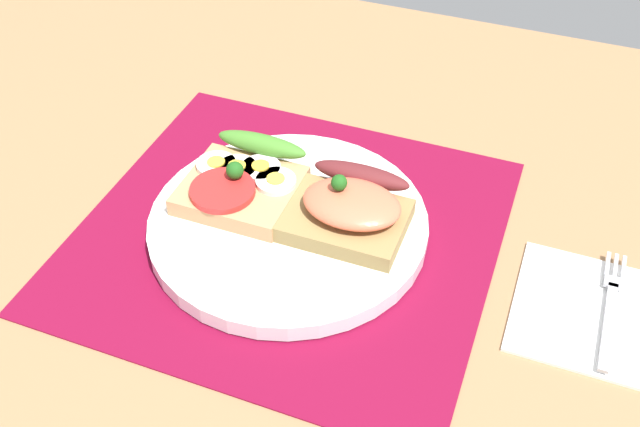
% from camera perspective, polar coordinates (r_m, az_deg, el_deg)
% --- Properties ---
extents(ground_plane, '(1.20, 0.90, 0.03)m').
position_cam_1_polar(ground_plane, '(0.68, -2.38, -2.50)').
color(ground_plane, '#986D48').
extents(placemat, '(0.36, 0.35, 0.00)m').
position_cam_1_polar(placemat, '(0.66, -2.42, -1.44)').
color(placemat, maroon).
rests_on(placemat, ground_plane).
extents(plate, '(0.25, 0.25, 0.02)m').
position_cam_1_polar(plate, '(0.66, -2.44, -0.84)').
color(plate, white).
rests_on(plate, placemat).
extents(sandwich_egg_tomato, '(0.10, 0.11, 0.04)m').
position_cam_1_polar(sandwich_egg_tomato, '(0.67, -5.94, 2.53)').
color(sandwich_egg_tomato, tan).
rests_on(sandwich_egg_tomato, plate).
extents(sandwich_salmon, '(0.10, 0.09, 0.05)m').
position_cam_1_polar(sandwich_salmon, '(0.64, 2.29, 0.45)').
color(sandwich_salmon, olive).
rests_on(sandwich_salmon, plate).
extents(napkin, '(0.15, 0.12, 0.01)m').
position_cam_1_polar(napkin, '(0.64, 21.27, -7.07)').
color(napkin, white).
rests_on(napkin, ground_plane).
extents(fork, '(0.02, 0.13, 0.00)m').
position_cam_1_polar(fork, '(0.64, 21.45, -6.53)').
color(fork, '#B7B7BC').
rests_on(fork, napkin).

